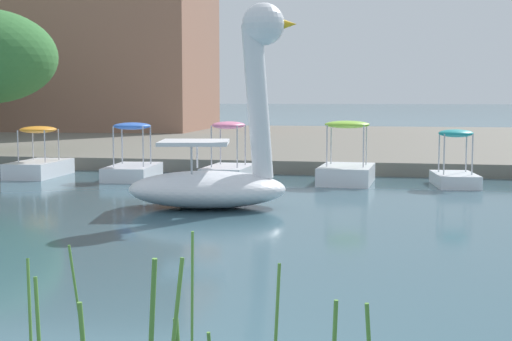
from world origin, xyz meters
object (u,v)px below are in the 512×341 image
(pedal_boat_lime, at_px, (347,167))
(pedal_boat_orange, at_px, (39,162))
(pedal_boat_pink, at_px, (229,165))
(swan_boat, at_px, (219,160))
(pedal_boat_blue, at_px, (133,164))
(pedal_boat_teal, at_px, (455,170))

(pedal_boat_lime, distance_m, pedal_boat_orange, 8.87)
(pedal_boat_pink, xyz_separation_m, pedal_boat_orange, (-5.68, 0.15, -0.03))
(swan_boat, xyz_separation_m, pedal_boat_orange, (-6.60, 4.84, -0.59))
(swan_boat, distance_m, pedal_boat_pink, 4.81)
(swan_boat, bearing_deg, pedal_boat_pink, 101.05)
(pedal_boat_lime, relative_size, pedal_boat_blue, 0.90)
(pedal_boat_blue, bearing_deg, pedal_boat_orange, 178.47)
(pedal_boat_pink, height_order, pedal_boat_orange, pedal_boat_pink)
(pedal_boat_lime, bearing_deg, pedal_boat_teal, -1.87)
(pedal_boat_teal, bearing_deg, pedal_boat_blue, -179.75)
(pedal_boat_teal, relative_size, pedal_boat_orange, 0.80)
(swan_boat, relative_size, pedal_boat_blue, 1.70)
(pedal_boat_teal, height_order, pedal_boat_lime, pedal_boat_lime)
(swan_boat, relative_size, pedal_boat_lime, 1.88)
(swan_boat, xyz_separation_m, pedal_boat_pink, (-0.92, 4.69, -0.56))
(pedal_boat_teal, distance_m, pedal_boat_orange, 11.66)
(pedal_boat_teal, height_order, pedal_boat_blue, pedal_boat_blue)
(pedal_boat_lime, relative_size, pedal_boat_orange, 0.92)
(pedal_boat_lime, bearing_deg, pedal_boat_pink, -176.44)
(swan_boat, distance_m, pedal_boat_lime, 5.42)
(pedal_boat_teal, bearing_deg, pedal_boat_orange, 179.80)
(swan_boat, bearing_deg, pedal_boat_blue, 127.91)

